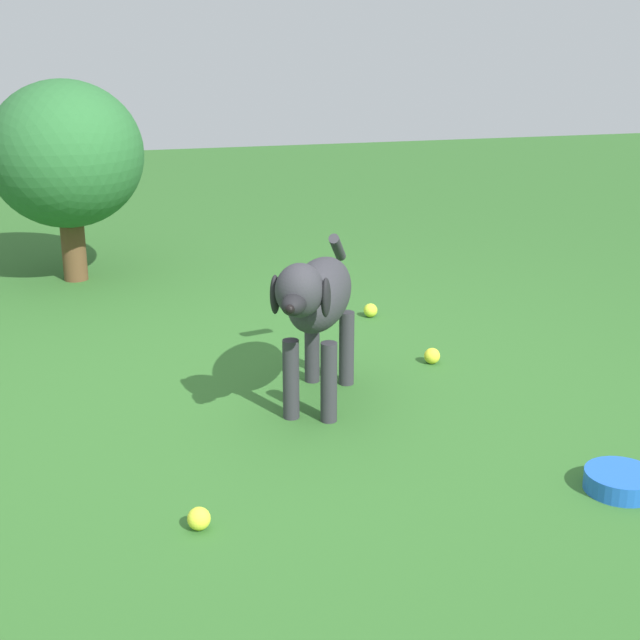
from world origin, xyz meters
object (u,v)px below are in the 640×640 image
(tennis_ball_1, at_px, (370,310))
(tennis_ball_2, at_px, (432,356))
(tennis_ball_0, at_px, (199,519))
(dog, at_px, (317,301))
(water_bowl, at_px, (621,481))

(tennis_ball_1, distance_m, tennis_ball_2, 0.66)
(tennis_ball_0, height_order, tennis_ball_1, same)
(dog, height_order, tennis_ball_2, dog)
(tennis_ball_1, bearing_deg, water_bowl, -172.92)
(water_bowl, bearing_deg, tennis_ball_0, 85.58)
(tennis_ball_2, bearing_deg, tennis_ball_1, 5.22)
(dog, relative_size, tennis_ball_2, 12.57)
(dog, bearing_deg, tennis_ball_0, -9.11)
(dog, relative_size, tennis_ball_1, 12.57)
(tennis_ball_0, bearing_deg, tennis_ball_1, -31.40)
(tennis_ball_1, distance_m, water_bowl, 1.82)
(dog, height_order, water_bowl, dog)
(tennis_ball_2, bearing_deg, tennis_ball_0, 133.70)
(tennis_ball_0, relative_size, tennis_ball_1, 1.00)
(dog, bearing_deg, water_bowl, 66.86)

